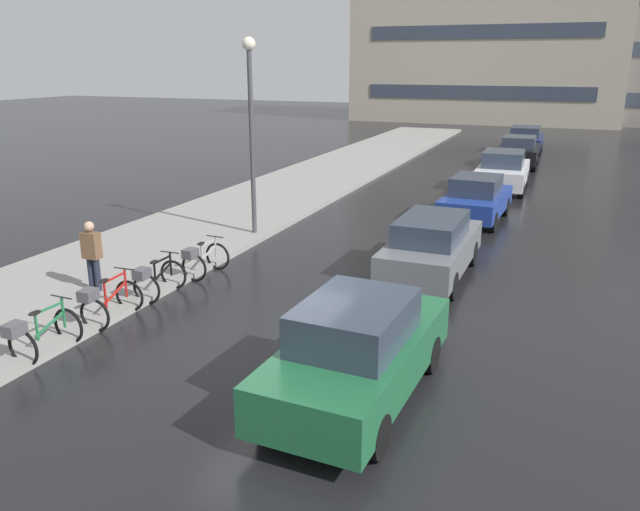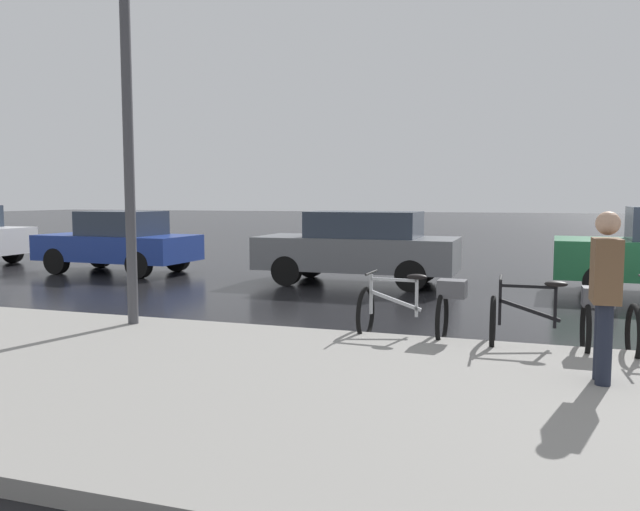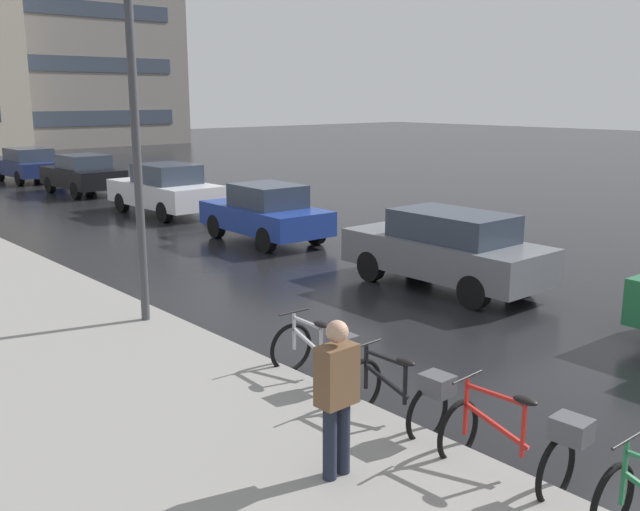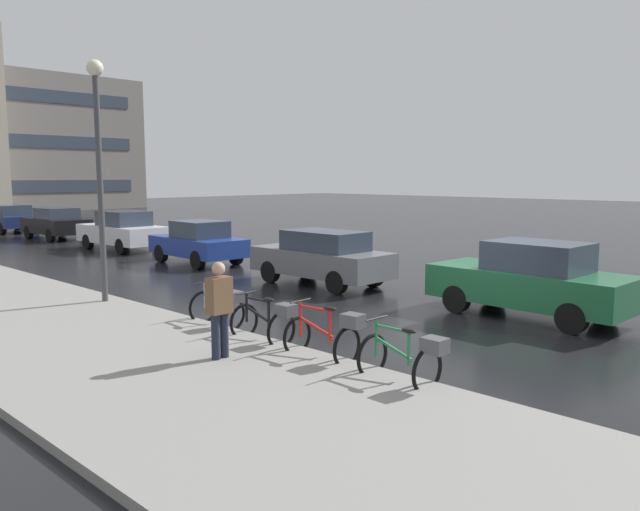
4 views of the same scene
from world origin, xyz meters
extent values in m
torus|color=black|center=(-3.73, 0.77, 0.35)|extent=(0.70, 0.09, 0.70)
torus|color=black|center=(-3.67, 2.29, 0.35)|extent=(0.71, 0.07, 0.71)
torus|color=black|center=(-3.65, 1.26, 0.35)|extent=(0.71, 0.07, 0.71)
cube|color=black|center=(-3.66, 1.59, 0.60)|extent=(0.04, 0.04, 0.49)
cube|color=black|center=(-3.67, 2.21, 0.63)|extent=(0.04, 0.04, 0.55)
cube|color=black|center=(-3.67, 1.90, 0.83)|extent=(0.05, 0.62, 0.04)
cube|color=black|center=(-3.67, 1.88, 0.55)|extent=(0.05, 0.70, 0.26)
ellipsoid|color=black|center=(-3.66, 1.59, 0.87)|extent=(0.15, 0.26, 0.07)
cylinder|color=black|center=(-3.67, 2.21, 0.92)|extent=(0.50, 0.04, 0.03)
cube|color=#4C4C51|center=(-3.65, 1.14, 0.74)|extent=(0.29, 0.35, 0.22)
torus|color=black|center=(-3.46, 3.92, 0.36)|extent=(0.71, 0.09, 0.71)
torus|color=black|center=(-3.51, 2.92, 0.36)|extent=(0.71, 0.09, 0.71)
cube|color=#ADAFB5|center=(-3.49, 3.24, 0.60)|extent=(0.04, 0.04, 0.49)
cube|color=#ADAFB5|center=(-3.46, 3.84, 0.62)|extent=(0.04, 0.04, 0.52)
cube|color=#ADAFB5|center=(-3.48, 3.54, 0.82)|extent=(0.07, 0.60, 0.04)
cube|color=#ADAFB5|center=(-3.48, 3.52, 0.55)|extent=(0.07, 0.68, 0.25)
ellipsoid|color=black|center=(-3.49, 3.24, 0.87)|extent=(0.15, 0.27, 0.07)
cylinder|color=black|center=(-3.46, 3.84, 0.90)|extent=(0.50, 0.05, 0.03)
cube|color=#4C4C51|center=(-3.52, 2.80, 0.74)|extent=(0.30, 0.35, 0.22)
cylinder|color=black|center=(1.21, 0.59, 0.32)|extent=(0.25, 0.65, 0.64)
cylinder|color=black|center=(2.80, 0.52, 0.32)|extent=(0.25, 0.65, 0.64)
cube|color=slate|center=(1.73, 5.41, 0.67)|extent=(1.77, 4.32, 0.70)
cube|color=#2D3847|center=(1.73, 5.24, 1.30)|extent=(1.44, 2.36, 0.55)
cylinder|color=black|center=(0.98, 6.75, 0.32)|extent=(0.23, 0.64, 0.64)
cylinder|color=black|center=(2.51, 6.74, 0.32)|extent=(0.23, 0.64, 0.64)
cylinder|color=black|center=(0.96, 4.08, 0.32)|extent=(0.23, 0.64, 0.64)
cylinder|color=black|center=(2.48, 4.07, 0.32)|extent=(0.23, 0.64, 0.64)
cube|color=navy|center=(1.85, 11.62, 0.63)|extent=(1.95, 3.99, 0.63)
cube|color=#2D3847|center=(1.84, 11.46, 1.24)|extent=(1.53, 1.86, 0.59)
cylinder|color=black|center=(1.12, 12.87, 0.32)|extent=(0.25, 0.65, 0.64)
cylinder|color=black|center=(2.69, 12.79, 0.32)|extent=(0.25, 0.65, 0.64)
cylinder|color=black|center=(1.01, 10.44, 0.32)|extent=(0.25, 0.65, 0.64)
cylinder|color=black|center=(2.57, 10.37, 0.32)|extent=(0.25, 0.65, 0.64)
cylinder|color=black|center=(2.93, 16.00, 0.32)|extent=(0.24, 0.65, 0.64)
cylinder|color=#1E2333|center=(-5.14, 1.23, 0.45)|extent=(0.14, 0.14, 0.90)
cylinder|color=#1E2333|center=(-4.96, 1.23, 0.45)|extent=(0.14, 0.14, 0.90)
cube|color=brown|center=(-5.05, 1.23, 1.20)|extent=(0.40, 0.25, 0.60)
sphere|color=tan|center=(-5.05, 1.23, 1.64)|extent=(0.22, 0.22, 0.22)
cylinder|color=#424247|center=(-4.06, 7.07, 2.72)|extent=(0.14, 0.14, 5.44)
camera|label=1|loc=(4.73, -9.18, 5.12)|focal=35.00mm
camera|label=2|loc=(-11.33, 1.97, 1.87)|focal=35.00mm
camera|label=3|loc=(-9.40, -3.49, 3.82)|focal=40.00mm
camera|label=4|loc=(-11.15, -6.88, 3.15)|focal=35.00mm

